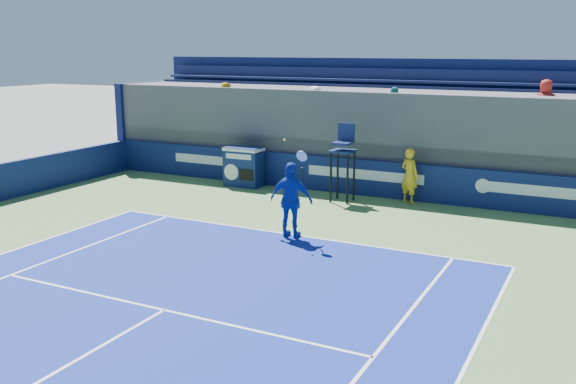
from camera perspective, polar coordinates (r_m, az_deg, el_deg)
The scene contains 6 objects.
ball_person at distance 20.37m, azimuth 10.75°, elevation 1.43°, with size 0.64×0.42×1.74m, color gold.
back_hoarding at distance 21.29m, azimuth 6.87°, elevation 1.27°, with size 20.40×0.21×1.20m.
match_clock at distance 22.56m, azimuth -3.96°, elevation 2.35°, with size 1.33×0.75×1.40m.
umpire_chair at distance 20.22m, azimuth 4.93°, elevation 3.38°, with size 0.70×0.70×2.48m.
tennis_player at distance 16.36m, azimuth 0.31°, elevation -0.73°, with size 1.18×0.55×2.57m.
stadium_seating at distance 23.00m, azimuth 8.71°, elevation 5.19°, with size 21.00×4.05×4.40m.
Camera 1 is at (7.15, -2.51, 4.82)m, focal length 40.00 mm.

